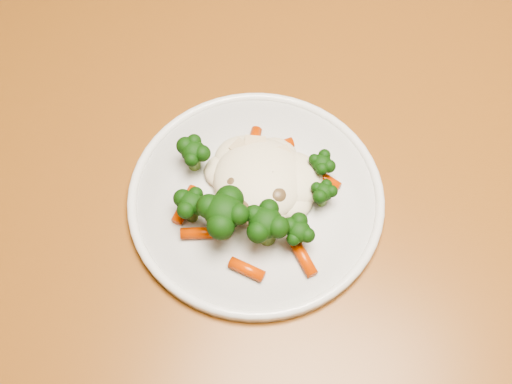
% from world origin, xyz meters
% --- Properties ---
extents(dining_table, '(1.50, 1.20, 0.75)m').
position_xyz_m(dining_table, '(-0.31, 0.07, 0.66)').
color(dining_table, '#945722').
rests_on(dining_table, ground).
extents(plate, '(0.27, 0.27, 0.01)m').
position_xyz_m(plate, '(-0.24, 0.07, 0.76)').
color(plate, white).
rests_on(plate, dining_table).
extents(meal, '(0.18, 0.17, 0.06)m').
position_xyz_m(meal, '(-0.25, 0.06, 0.78)').
color(meal, '#F3E6C2').
rests_on(meal, plate).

